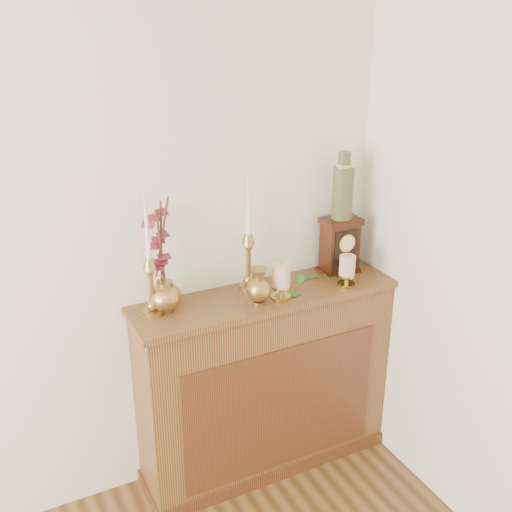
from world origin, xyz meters
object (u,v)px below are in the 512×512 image
candlestick_left (150,278)px  bud_vase (259,287)px  mantel_clock (340,246)px  candlestick_center (248,253)px  ginger_jar (160,258)px  ceramic_vase (343,189)px

candlestick_left → bud_vase: 0.45m
bud_vase → mantel_clock: 0.53m
bud_vase → candlestick_center: bearing=78.8°
bud_vase → ginger_jar: ginger_jar is taller
candlestick_left → mantel_clock: bearing=1.6°
mantel_clock → ceramic_vase: size_ratio=0.86×
candlestick_left → bud_vase: size_ratio=3.02×
bud_vase → candlestick_left: bearing=164.5°
candlestick_left → bud_vase: bearing=-15.5°
candlestick_center → mantel_clock: bearing=-2.3°
candlestick_center → candlestick_left: bearing=-174.3°
bud_vase → ceramic_vase: bearing=16.3°
ceramic_vase → candlestick_left: bearing=-178.2°
candlestick_left → candlestick_center: (0.46, 0.05, 0.01)m
candlestick_left → ceramic_vase: ceramic_vase is taller
bud_vase → mantel_clock: size_ratio=0.63×
candlestick_center → ceramic_vase: ceramic_vase is taller
candlestick_center → ceramic_vase: 0.53m
mantel_clock → ceramic_vase: 0.28m
candlestick_left → mantel_clock: 0.93m
candlestick_left → ginger_jar: size_ratio=1.00×
candlestick_left → candlestick_center: size_ratio=0.95×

